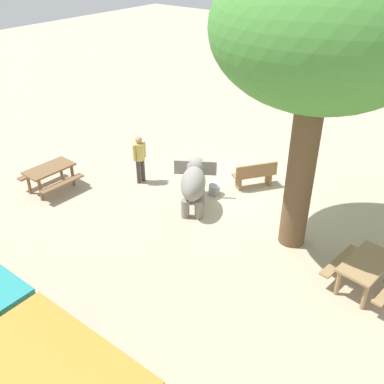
{
  "coord_description": "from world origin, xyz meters",
  "views": [
    {
      "loc": [
        -6.37,
        10.18,
        7.18
      ],
      "look_at": [
        0.16,
        1.74,
        0.8
      ],
      "focal_mm": 41.05,
      "sensor_mm": 36.0,
      "label": 1
    }
  ],
  "objects_px": {
    "picnic_table_near": "(50,173)",
    "wooden_bench": "(255,174)",
    "feed_bucket": "(214,190)",
    "elephant": "(194,182)",
    "picnic_table_far": "(366,268)",
    "person_handler": "(140,156)",
    "shade_tree_main": "(321,33)"
  },
  "relations": [
    {
      "from": "shade_tree_main",
      "to": "picnic_table_near",
      "type": "xyz_separation_m",
      "value": [
        7.33,
        2.23,
        -4.76
      ]
    },
    {
      "from": "person_handler",
      "to": "feed_bucket",
      "type": "bearing_deg",
      "value": 26.29
    },
    {
      "from": "shade_tree_main",
      "to": "picnic_table_far",
      "type": "xyz_separation_m",
      "value": [
        -2.13,
        0.66,
        -4.76
      ]
    },
    {
      "from": "shade_tree_main",
      "to": "picnic_table_far",
      "type": "bearing_deg",
      "value": 162.91
    },
    {
      "from": "picnic_table_near",
      "to": "picnic_table_far",
      "type": "xyz_separation_m",
      "value": [
        -9.46,
        -1.57,
        0.0
      ]
    },
    {
      "from": "elephant",
      "to": "picnic_table_near",
      "type": "distance_m",
      "value": 4.67
    },
    {
      "from": "picnic_table_far",
      "to": "picnic_table_near",
      "type": "bearing_deg",
      "value": -73.3
    },
    {
      "from": "feed_bucket",
      "to": "shade_tree_main",
      "type": "bearing_deg",
      "value": 166.86
    },
    {
      "from": "wooden_bench",
      "to": "picnic_table_far",
      "type": "relative_size",
      "value": 0.82
    },
    {
      "from": "shade_tree_main",
      "to": "wooden_bench",
      "type": "height_order",
      "value": "shade_tree_main"
    },
    {
      "from": "shade_tree_main",
      "to": "picnic_table_far",
      "type": "distance_m",
      "value": 5.26
    },
    {
      "from": "elephant",
      "to": "picnic_table_far",
      "type": "bearing_deg",
      "value": -127.22
    },
    {
      "from": "shade_tree_main",
      "to": "picnic_table_far",
      "type": "height_order",
      "value": "shade_tree_main"
    },
    {
      "from": "picnic_table_near",
      "to": "feed_bucket",
      "type": "height_order",
      "value": "picnic_table_near"
    },
    {
      "from": "picnic_table_near",
      "to": "person_handler",
      "type": "bearing_deg",
      "value": 139.77
    },
    {
      "from": "wooden_bench",
      "to": "picnic_table_far",
      "type": "xyz_separation_m",
      "value": [
        -4.4,
        2.52,
        0.12
      ]
    },
    {
      "from": "feed_bucket",
      "to": "picnic_table_near",
      "type": "bearing_deg",
      "value": 34.3
    },
    {
      "from": "shade_tree_main",
      "to": "elephant",
      "type": "bearing_deg",
      "value": 4.63
    },
    {
      "from": "elephant",
      "to": "shade_tree_main",
      "type": "relative_size",
      "value": 0.26
    },
    {
      "from": "picnic_table_near",
      "to": "shade_tree_main",
      "type": "bearing_deg",
      "value": 109.11
    },
    {
      "from": "elephant",
      "to": "person_handler",
      "type": "xyz_separation_m",
      "value": [
        2.29,
        -0.13,
        0.1
      ]
    },
    {
      "from": "person_handler",
      "to": "wooden_bench",
      "type": "height_order",
      "value": "person_handler"
    },
    {
      "from": "person_handler",
      "to": "picnic_table_far",
      "type": "relative_size",
      "value": 0.97
    },
    {
      "from": "wooden_bench",
      "to": "feed_bucket",
      "type": "relative_size",
      "value": 3.81
    },
    {
      "from": "elephant",
      "to": "feed_bucket",
      "type": "height_order",
      "value": "elephant"
    },
    {
      "from": "picnic_table_near",
      "to": "wooden_bench",
      "type": "bearing_deg",
      "value": 131.11
    },
    {
      "from": "feed_bucket",
      "to": "person_handler",
      "type": "bearing_deg",
      "value": 19.22
    },
    {
      "from": "picnic_table_far",
      "to": "feed_bucket",
      "type": "relative_size",
      "value": 4.65
    },
    {
      "from": "elephant",
      "to": "person_handler",
      "type": "bearing_deg",
      "value": 53.92
    },
    {
      "from": "picnic_table_near",
      "to": "picnic_table_far",
      "type": "distance_m",
      "value": 9.59
    },
    {
      "from": "picnic_table_far",
      "to": "elephant",
      "type": "bearing_deg",
      "value": -87.14
    },
    {
      "from": "shade_tree_main",
      "to": "feed_bucket",
      "type": "relative_size",
      "value": 19.85
    }
  ]
}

